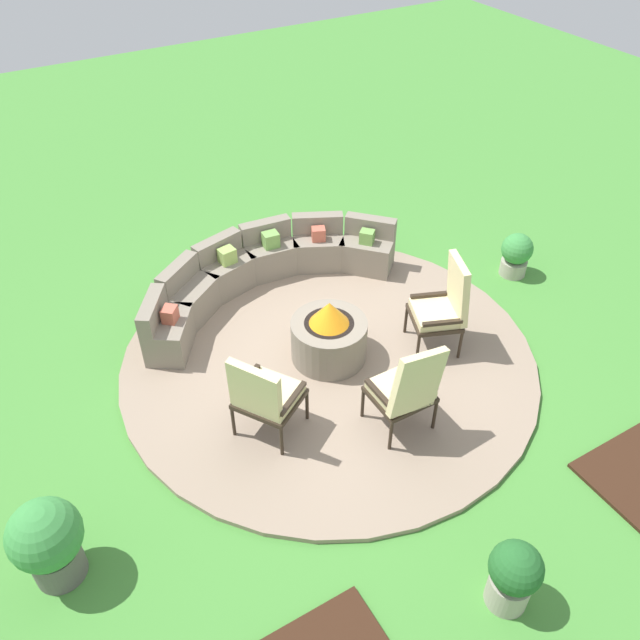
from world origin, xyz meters
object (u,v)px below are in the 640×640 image
object	(u,v)px
curved_stone_bench	(260,272)
lounge_chair_back_left	(444,305)
fire_pit	(329,336)
potted_plant_2	(48,541)
lounge_chair_front_right	(407,388)
potted_plant_1	(516,253)
potted_plant_0	(513,575)
lounge_chair_front_left	(264,394)

from	to	relation	value
curved_stone_bench	lounge_chair_back_left	world-z (taller)	lounge_chair_back_left
lounge_chair_back_left	fire_pit	bearing A→B (deg)	90.46
fire_pit	potted_plant_2	distance (m)	3.48
fire_pit	lounge_chair_front_right	world-z (taller)	lounge_chair_front_right
potted_plant_1	curved_stone_bench	bearing A→B (deg)	157.42
fire_pit	potted_plant_0	xyz separation A→B (m)	(-0.22, -3.18, 0.02)
fire_pit	potted_plant_0	bearing A→B (deg)	-93.94
potted_plant_0	potted_plant_1	distance (m)	4.69
lounge_chair_front_right	potted_plant_0	bearing A→B (deg)	-99.57
potted_plant_2	lounge_chair_front_left	bearing A→B (deg)	11.87
lounge_chair_front_left	potted_plant_0	world-z (taller)	lounge_chair_front_left
lounge_chair_front_right	potted_plant_1	world-z (taller)	lounge_chair_front_right
fire_pit	lounge_chair_front_left	xyz separation A→B (m)	(-1.12, -0.66, 0.24)
curved_stone_bench	potted_plant_0	xyz separation A→B (m)	(-0.10, -4.70, 0.04)
curved_stone_bench	lounge_chair_front_right	size ratio (longest dim) A/B	3.17
fire_pit	potted_plant_1	distance (m)	3.03
curved_stone_bench	lounge_chair_front_left	distance (m)	2.41
lounge_chair_front_right	potted_plant_2	world-z (taller)	lounge_chair_front_right
curved_stone_bench	fire_pit	bearing A→B (deg)	-85.53
lounge_chair_front_right	lounge_chair_front_left	bearing A→B (deg)	152.31
lounge_chair_front_left	potted_plant_1	world-z (taller)	lounge_chair_front_left
potted_plant_1	potted_plant_2	size ratio (longest dim) A/B	0.70
lounge_chair_front_right	potted_plant_1	size ratio (longest dim) A/B	1.88
curved_stone_bench	potted_plant_2	bearing A→B (deg)	-140.31
lounge_chair_front_left	lounge_chair_front_right	size ratio (longest dim) A/B	0.92
fire_pit	potted_plant_2	bearing A→B (deg)	-161.26
potted_plant_1	potted_plant_2	distance (m)	6.46
lounge_chair_back_left	potted_plant_2	distance (m)	4.56
lounge_chair_front_left	lounge_chair_back_left	bearing A→B (deg)	61.96
fire_pit	lounge_chair_back_left	size ratio (longest dim) A/B	0.74
lounge_chair_front_right	potted_plant_0	size ratio (longest dim) A/B	1.62
curved_stone_bench	lounge_chair_back_left	bearing A→B (deg)	-55.97
potted_plant_2	potted_plant_1	bearing A→B (deg)	11.84
lounge_chair_front_left	fire_pit	bearing A→B (deg)	87.76
lounge_chair_front_left	potted_plant_1	size ratio (longest dim) A/B	1.73
lounge_chair_front_left	lounge_chair_front_right	bearing A→B (deg)	29.59
potted_plant_1	potted_plant_2	xyz separation A→B (m)	(-6.32, -1.32, 0.15)
curved_stone_bench	potted_plant_2	xyz separation A→B (m)	(-3.17, -2.63, 0.13)
potted_plant_0	lounge_chair_front_right	bearing A→B (deg)	80.40
potted_plant_0	potted_plant_1	world-z (taller)	potted_plant_0
potted_plant_1	potted_plant_0	bearing A→B (deg)	-133.77
lounge_chair_front_left	potted_plant_0	xyz separation A→B (m)	(0.91, -2.52, -0.22)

